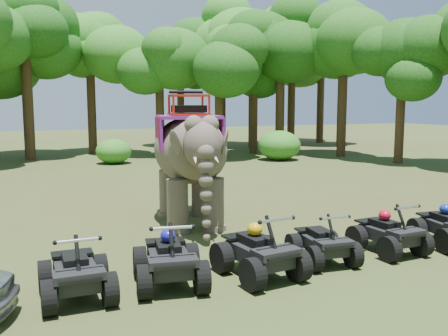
{
  "coord_description": "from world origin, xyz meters",
  "views": [
    {
      "loc": [
        -4.76,
        -10.29,
        3.56
      ],
      "look_at": [
        0.0,
        1.2,
        1.9
      ],
      "focal_mm": 40.0,
      "sensor_mm": 36.0,
      "label": 1
    }
  ],
  "objects_px": {
    "atv_3": "(323,237)",
    "atv_4": "(389,227)",
    "atv_1": "(169,252)",
    "atv_2": "(259,244)",
    "elephant": "(190,158)",
    "atv_0": "(76,265)"
  },
  "relations": [
    {
      "from": "elephant",
      "to": "atv_3",
      "type": "bearing_deg",
      "value": -62.13
    },
    {
      "from": "atv_2",
      "to": "atv_3",
      "type": "relative_size",
      "value": 1.16
    },
    {
      "from": "elephant",
      "to": "atv_0",
      "type": "bearing_deg",
      "value": -119.6
    },
    {
      "from": "elephant",
      "to": "atv_2",
      "type": "relative_size",
      "value": 2.51
    },
    {
      "from": "atv_3",
      "to": "atv_4",
      "type": "bearing_deg",
      "value": 6.04
    },
    {
      "from": "atv_2",
      "to": "atv_4",
      "type": "relative_size",
      "value": 1.1
    },
    {
      "from": "atv_2",
      "to": "elephant",
      "type": "bearing_deg",
      "value": 80.7
    },
    {
      "from": "elephant",
      "to": "atv_1",
      "type": "bearing_deg",
      "value": -104.0
    },
    {
      "from": "elephant",
      "to": "atv_3",
      "type": "distance_m",
      "value": 5.04
    },
    {
      "from": "elephant",
      "to": "atv_4",
      "type": "relative_size",
      "value": 2.75
    },
    {
      "from": "atv_1",
      "to": "atv_0",
      "type": "bearing_deg",
      "value": -170.4
    },
    {
      "from": "atv_1",
      "to": "atv_3",
      "type": "distance_m",
      "value": 3.54
    },
    {
      "from": "atv_0",
      "to": "atv_4",
      "type": "bearing_deg",
      "value": 0.6
    },
    {
      "from": "elephant",
      "to": "atv_1",
      "type": "height_order",
      "value": "elephant"
    },
    {
      "from": "elephant",
      "to": "atv_2",
      "type": "height_order",
      "value": "elephant"
    },
    {
      "from": "atv_0",
      "to": "atv_4",
      "type": "xyz_separation_m",
      "value": [
        7.14,
        0.06,
        -0.02
      ]
    },
    {
      "from": "atv_2",
      "to": "atv_4",
      "type": "distance_m",
      "value": 3.58
    },
    {
      "from": "atv_3",
      "to": "atv_4",
      "type": "distance_m",
      "value": 1.85
    },
    {
      "from": "atv_2",
      "to": "atv_3",
      "type": "distance_m",
      "value": 1.75
    },
    {
      "from": "atv_1",
      "to": "elephant",
      "type": "bearing_deg",
      "value": 76.05
    },
    {
      "from": "atv_3",
      "to": "atv_1",
      "type": "bearing_deg",
      "value": -173.75
    },
    {
      "from": "atv_0",
      "to": "atv_3",
      "type": "xyz_separation_m",
      "value": [
        5.29,
        0.05,
        -0.05
      ]
    }
  ]
}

